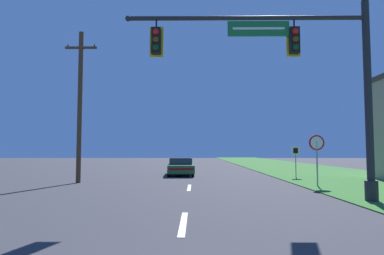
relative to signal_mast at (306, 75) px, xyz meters
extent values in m
cube|color=#2D6626|center=(6.26, 20.45, -4.45)|extent=(10.00, 110.00, 0.04)
cube|color=silver|center=(-4.24, -3.55, -4.46)|extent=(0.16, 2.80, 0.01)
cube|color=silver|center=(-4.24, 4.45, -4.46)|extent=(0.16, 2.80, 0.01)
cube|color=silver|center=(-4.24, 12.45, -4.46)|extent=(0.16, 2.80, 0.01)
cube|color=silver|center=(-4.24, 20.45, -4.46)|extent=(0.16, 2.80, 0.01)
cube|color=silver|center=(-4.24, 28.45, -4.46)|extent=(0.16, 2.80, 0.01)
cylinder|color=#232326|center=(2.16, 0.00, -4.08)|extent=(0.44, 0.44, 0.70)
cylinder|color=#232326|center=(2.16, 0.00, -0.88)|extent=(0.26, 0.26, 7.09)
cylinder|color=#232326|center=(-2.11, 0.00, 2.07)|extent=(8.53, 0.16, 0.16)
sphere|color=#232326|center=(-6.37, 0.00, 2.07)|extent=(0.21, 0.21, 0.21)
cube|color=#196B33|center=(-1.68, 0.00, 1.67)|extent=(2.21, 0.06, 0.55)
cube|color=white|center=(-1.68, -0.03, 1.67)|extent=(1.85, 0.01, 0.08)
cylinder|color=black|center=(-5.35, 0.00, 1.89)|extent=(0.06, 0.06, 0.35)
cube|color=yellow|center=(-5.35, 0.14, 1.24)|extent=(0.50, 0.03, 1.11)
cube|color=black|center=(-5.35, 0.00, 1.24)|extent=(0.34, 0.24, 0.95)
sphere|color=red|center=(-5.35, -0.14, 1.53)|extent=(0.22, 0.22, 0.22)
sphere|color=#51380F|center=(-5.35, -0.14, 1.24)|extent=(0.22, 0.22, 0.22)
sphere|color=#0F3D19|center=(-5.35, -0.14, 0.96)|extent=(0.22, 0.22, 0.22)
cylinder|color=black|center=(-0.40, 0.00, 1.89)|extent=(0.06, 0.06, 0.35)
cube|color=yellow|center=(-0.40, 0.14, 1.24)|extent=(0.50, 0.03, 1.11)
cube|color=black|center=(-0.40, 0.00, 1.24)|extent=(0.34, 0.24, 0.95)
sphere|color=red|center=(-0.40, -0.14, 1.53)|extent=(0.22, 0.22, 0.22)
sphere|color=#51380F|center=(-0.40, -0.14, 1.24)|extent=(0.22, 0.22, 0.22)
sphere|color=#0F3D19|center=(-0.40, -0.14, 0.96)|extent=(0.22, 0.22, 0.22)
cylinder|color=black|center=(-4.30, 14.53, -4.15)|extent=(0.22, 0.64, 0.64)
cylinder|color=black|center=(-5.90, 14.44, -4.15)|extent=(0.22, 0.64, 0.64)
cylinder|color=black|center=(-4.12, 11.32, -4.15)|extent=(0.22, 0.64, 0.64)
cylinder|color=black|center=(-5.72, 11.23, -4.15)|extent=(0.22, 0.64, 0.64)
cube|color=#235B2D|center=(-5.01, 12.88, -3.97)|extent=(2.07, 4.71, 0.55)
cube|color=#283342|center=(-5.02, 13.00, -3.48)|extent=(1.71, 2.02, 0.42)
cube|color=#235B2D|center=(-5.02, 13.00, -3.30)|extent=(1.67, 1.98, 0.06)
cube|color=#B71414|center=(-4.89, 10.61, -3.91)|extent=(1.68, 0.15, 0.14)
cylinder|color=gray|center=(2.06, 4.97, -3.33)|extent=(0.07, 0.07, 2.20)
cylinder|color=red|center=(2.06, 4.97, -2.30)|extent=(0.76, 0.04, 0.76)
cylinder|color=white|center=(2.06, 4.95, -2.30)|extent=(0.61, 0.01, 0.61)
cylinder|color=gray|center=(2.63, 10.52, -3.43)|extent=(0.06, 0.06, 2.00)
cube|color=white|center=(2.63, 10.52, -2.70)|extent=(0.55, 0.04, 0.60)
cube|color=black|center=(2.63, 10.50, -2.70)|extent=(0.31, 0.01, 0.34)
cylinder|color=#4C3823|center=(-10.40, 6.89, -0.23)|extent=(0.26, 0.26, 8.48)
cube|color=#4C3823|center=(-10.40, 6.89, 3.11)|extent=(1.80, 0.12, 0.12)
cylinder|color=#333338|center=(-11.15, 6.89, 3.23)|extent=(0.08, 0.08, 0.12)
cylinder|color=#333338|center=(-9.65, 6.89, 3.23)|extent=(0.08, 0.08, 0.12)
camera|label=1|loc=(-3.95, -12.01, -2.70)|focal=32.00mm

